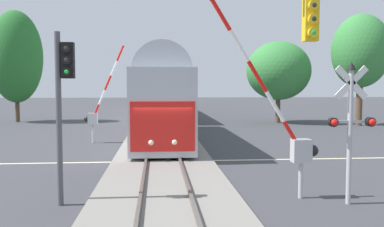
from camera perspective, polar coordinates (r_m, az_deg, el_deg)
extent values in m
plane|color=#3D3D42|center=(18.47, -4.17, -6.75)|extent=(220.00, 220.00, 0.00)
cube|color=beige|center=(18.47, -4.17, -6.74)|extent=(44.00, 0.20, 0.01)
cube|color=gray|center=(18.45, -4.17, -6.47)|extent=(4.40, 80.00, 0.18)
cube|color=#56514C|center=(18.43, -6.42, -6.00)|extent=(0.10, 80.00, 0.14)
cube|color=#56514C|center=(18.45, -1.93, -5.96)|extent=(0.10, 80.00, 0.14)
cube|color=#B2B7C1|center=(25.56, -4.41, 1.30)|extent=(3.00, 16.74, 3.90)
cube|color=red|center=(17.23, -4.15, -1.85)|extent=(2.76, 0.08, 2.15)
cylinder|color=#B2B7C1|center=(25.55, -4.43, 5.40)|extent=(2.76, 15.07, 2.76)
sphere|color=#F4F2CC|center=(17.30, -5.80, -4.11)|extent=(0.24, 0.24, 0.24)
sphere|color=#F4F2CC|center=(17.32, -2.48, -4.09)|extent=(0.24, 0.24, 0.24)
cube|color=silver|center=(44.97, -4.63, 2.81)|extent=(3.00, 20.30, 4.60)
cube|color=black|center=(45.00, -2.71, 3.20)|extent=(0.04, 18.27, 0.90)
cube|color=red|center=(45.04, -2.69, 1.36)|extent=(0.04, 18.68, 0.36)
cube|color=silver|center=(66.17, -4.73, 3.12)|extent=(3.00, 20.30, 4.60)
cube|color=black|center=(66.19, -3.42, 3.38)|extent=(0.04, 18.27, 0.90)
cube|color=red|center=(66.22, -3.41, 2.13)|extent=(0.04, 18.68, 0.36)
cylinder|color=#B7B7BC|center=(12.82, 15.08, -9.07)|extent=(0.14, 0.14, 1.10)
cube|color=#B7B7BC|center=(12.65, 15.15, -5.09)|extent=(0.56, 0.40, 0.70)
sphere|color=black|center=(12.78, 16.63, -5.03)|extent=(0.36, 0.36, 0.36)
cylinder|color=red|center=(12.50, 14.01, -3.11)|extent=(0.65, 0.12, 0.95)
cylinder|color=white|center=(12.26, 11.65, 0.97)|extent=(0.65, 0.12, 0.95)
cylinder|color=red|center=(12.11, 9.21, 5.18)|extent=(0.65, 0.12, 0.95)
cylinder|color=white|center=(12.04, 6.69, 9.46)|extent=(0.65, 0.12, 0.95)
cylinder|color=red|center=(12.07, 4.10, 13.74)|extent=(0.65, 0.12, 0.95)
cylinder|color=#B2B2B7|center=(12.39, 21.36, -3.21)|extent=(0.14, 0.14, 3.84)
cube|color=white|center=(12.29, 21.57, 4.07)|extent=(0.98, 0.05, 0.98)
cube|color=white|center=(12.29, 21.57, 4.07)|extent=(0.98, 0.05, 0.98)
cube|color=#B2B2B7|center=(12.34, 21.41, -1.09)|extent=(1.10, 0.08, 0.08)
cylinder|color=black|center=(12.02, 19.27, -1.16)|extent=(0.26, 0.18, 0.26)
cylinder|color=black|center=(12.51, 23.87, -1.09)|extent=(0.26, 0.18, 0.26)
sphere|color=red|center=(11.93, 19.46, -1.20)|extent=(0.20, 0.20, 0.20)
sphere|color=red|center=(12.42, 24.09, -1.13)|extent=(0.20, 0.20, 0.20)
cone|color=black|center=(12.32, 21.59, 6.25)|extent=(0.28, 0.28, 0.22)
cylinder|color=#B7B7BC|center=(25.04, -13.79, -2.80)|extent=(0.14, 0.14, 1.10)
cube|color=#B7B7BC|center=(24.95, -13.83, -0.75)|extent=(0.56, 0.40, 0.70)
sphere|color=black|center=(25.01, -14.62, -0.75)|extent=(0.36, 0.36, 0.36)
cylinder|color=red|center=(24.90, -13.42, 0.25)|extent=(0.48, 0.12, 0.91)
cylinder|color=white|center=(24.81, -12.61, 2.25)|extent=(0.48, 0.12, 0.91)
cylinder|color=red|center=(24.75, -11.79, 4.27)|extent=(0.48, 0.12, 0.91)
cylinder|color=white|center=(24.74, -10.96, 6.29)|extent=(0.48, 0.12, 0.91)
cylinder|color=red|center=(24.75, -10.12, 8.30)|extent=(0.48, 0.12, 0.91)
sphere|color=red|center=(24.78, -9.70, 9.31)|extent=(0.14, 0.14, 0.14)
cylinder|color=#4C4C51|center=(11.96, -18.26, -0.82)|extent=(0.16, 0.16, 4.91)
cube|color=black|center=(11.88, -17.11, 7.16)|extent=(0.34, 0.26, 1.00)
sphere|color=#262626|center=(11.76, -17.29, 8.76)|extent=(0.20, 0.20, 0.20)
cylinder|color=black|center=(11.73, -17.33, 8.77)|extent=(0.24, 0.10, 0.24)
sphere|color=#262626|center=(11.74, -17.26, 7.20)|extent=(0.20, 0.20, 0.20)
cylinder|color=black|center=(11.71, -17.29, 7.21)|extent=(0.24, 0.10, 0.24)
sphere|color=green|center=(11.72, -17.23, 5.64)|extent=(0.20, 0.20, 0.20)
cylinder|color=black|center=(11.69, -17.26, 5.65)|extent=(0.24, 0.10, 0.24)
cube|color=gold|center=(10.37, 16.38, 12.51)|extent=(0.34, 0.26, 1.00)
sphere|color=#262626|center=(10.29, 16.73, 14.38)|extent=(0.20, 0.20, 0.20)
cylinder|color=gold|center=(10.26, 16.80, 14.41)|extent=(0.24, 0.10, 0.24)
sphere|color=#262626|center=(10.23, 16.70, 12.62)|extent=(0.20, 0.20, 0.20)
cylinder|color=gold|center=(10.21, 16.76, 12.65)|extent=(0.24, 0.10, 0.24)
sphere|color=green|center=(10.19, 16.66, 10.85)|extent=(0.20, 0.20, 0.20)
cylinder|color=gold|center=(10.16, 16.73, 10.86)|extent=(0.24, 0.10, 0.24)
cylinder|color=#4C3828|center=(42.24, -23.42, 0.90)|extent=(0.39, 0.39, 2.95)
ellipsoid|color=#236628|center=(42.30, -23.59, 7.36)|extent=(4.91, 4.91, 8.77)
cylinder|color=brown|center=(38.69, 12.03, 0.80)|extent=(0.43, 0.43, 2.83)
ellipsoid|color=#38843D|center=(38.67, 12.10, 5.92)|extent=(5.96, 5.96, 5.45)
cylinder|color=brown|center=(38.06, 22.53, 1.50)|extent=(0.53, 0.53, 4.10)
ellipsoid|color=#38843D|center=(38.17, 22.70, 8.16)|extent=(4.90, 4.90, 6.33)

